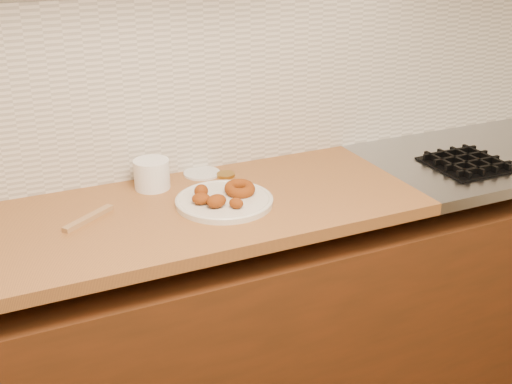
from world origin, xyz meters
The scene contains 11 objects.
wall_back centered at (0.00, 2.00, 1.35)m, with size 4.00×0.02×2.70m, color tan.
base_cabinet centered at (0.00, 1.69, 0.39)m, with size 3.60×0.60×0.77m, color #57260F.
butcher_block centered at (-0.65, 1.69, 0.88)m, with size 2.30×0.62×0.04m, color #9C5F27.
backsplash centered at (0.00, 1.99, 1.20)m, with size 3.60×0.02×0.60m, color beige.
donut_plate centered at (-0.12, 1.66, 0.91)m, with size 0.31×0.31×0.02m, color silver.
ring_donut centered at (-0.06, 1.68, 0.93)m, with size 0.10×0.10×0.03m, color #7D2D02.
fried_dough_chunks centered at (-0.17, 1.64, 0.94)m, with size 0.15×0.18×0.04m.
plastic_tub centered at (-0.29, 1.88, 0.95)m, with size 0.12×0.12×0.10m, color white.
tub_lid centered at (-0.10, 1.93, 0.90)m, with size 0.13×0.13×0.01m, color silver.
brass_jar_lid centered at (-0.03, 1.87, 0.91)m, with size 0.06×0.06×0.01m, color olive.
wooden_utensil centered at (-0.53, 1.72, 0.91)m, with size 0.19×0.02×0.01m, color #9A7145.
Camera 1 is at (-0.79, -0.04, 1.73)m, focal length 45.00 mm.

